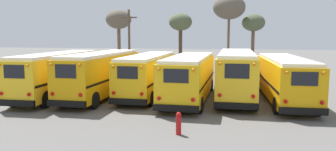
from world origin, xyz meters
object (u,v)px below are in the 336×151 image
Objects in this scene: school_bus_3 at (190,76)px; bare_tree_2 at (253,24)px; school_bus_4 at (236,73)px; bare_tree_1 at (119,20)px; school_bus_1 at (102,73)px; utility_pole at (129,41)px; school_bus_2 at (148,73)px; fire_hydrant at (179,123)px; bare_tree_3 at (229,8)px; school_bus_0 at (58,73)px; school_bus_5 at (284,77)px; bare_tree_0 at (180,24)px.

school_bus_3 is 20.21m from bare_tree_2.
bare_tree_1 reaches higher than school_bus_4.
utility_pole is (-1.88, 13.10, 2.05)m from school_bus_1.
fire_hydrant is (3.56, -9.06, -1.11)m from school_bus_2.
bare_tree_3 is at bearing 70.78° from school_bus_2.
school_bus_4 is 17.51m from bare_tree_3.
utility_pole is 4.29m from bare_tree_1.
bare_tree_3 is (12.12, 18.23, 5.88)m from school_bus_0.
fire_hydrant is (-2.24, -25.72, -7.08)m from bare_tree_3.
school_bus_3 is at bearing -18.58° from school_bus_2.
school_bus_5 is 1.47× the size of utility_pole.
bare_tree_3 is (8.97, 17.83, 5.86)m from school_bus_1.
school_bus_4 is 1.50× the size of bare_tree_2.
bare_tree_1 is 7.20× the size of fire_hydrant.
school_bus_4 is at bearing 169.80° from school_bus_5.
school_bus_2 is 13.13m from utility_pole.
school_bus_3 is 0.99× the size of school_bus_4.
bare_tree_0 is at bearing 67.84° from school_bus_0.
bare_tree_2 reaches higher than fire_hydrant.
school_bus_2 is at bearing 13.93° from school_bus_0.
bare_tree_0 reaches higher than school_bus_4.
bare_tree_3 reaches higher than fire_hydrant.
school_bus_1 is 3.37m from school_bus_2.
school_bus_3 is at bearing -79.74° from bare_tree_0.
school_bus_3 is at bearing -158.88° from school_bus_4.
school_bus_1 is 0.96× the size of school_bus_5.
utility_pole is at bearing 112.92° from school_bus_2.
school_bus_1 is at bearing -75.83° from bare_tree_1.
school_bus_2 is 1.37× the size of utility_pole.
school_bus_5 is 18.14m from bare_tree_0.
bare_tree_1 is 16.24m from bare_tree_2.
bare_tree_2 reaches higher than school_bus_1.
school_bus_2 is at bearing -91.19° from bare_tree_0.
utility_pole is at bearing -156.46° from bare_tree_2.
bare_tree_0 is (-9.17, 15.10, 4.10)m from school_bus_5.
bare_tree_0 is 0.93× the size of bare_tree_1.
school_bus_1 reaches higher than school_bus_2.
school_bus_0 is 1.37× the size of bare_tree_1.
bare_tree_3 is at bearing 85.01° from fire_hydrant.
school_bus_1 is at bearing 7.23° from school_bus_0.
bare_tree_2 is (15.93, 3.14, -0.42)m from bare_tree_1.
bare_tree_0 is at bearing 77.67° from school_bus_1.
bare_tree_3 is 26.77m from fire_hydrant.
school_bus_1 is 9.57m from school_bus_4.
school_bus_0 is 3.18m from school_bus_1.
bare_tree_0 is (3.47, 15.86, 3.96)m from school_bus_1.
utility_pole is 15.16m from bare_tree_2.
utility_pole reaches higher than school_bus_1.
fire_hydrant is (10.75, -23.86, -5.63)m from bare_tree_1.
bare_tree_0 is at bearing 121.27° from school_bus_5.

